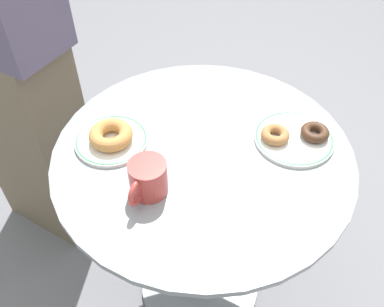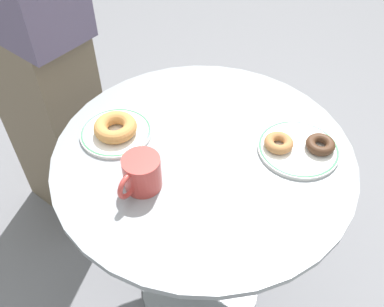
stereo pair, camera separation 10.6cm
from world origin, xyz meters
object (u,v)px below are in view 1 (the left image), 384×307
(plate_left, at_px, (110,140))
(donut_chocolate, at_px, (314,132))
(cafe_table, at_px, (201,208))
(donut_old_fashioned, at_px, (110,135))
(coffee_mug, at_px, (147,179))
(plate_right, at_px, (293,138))
(person_figure, at_px, (1,53))
(donut_cinnamon, at_px, (274,134))

(plate_left, distance_m, donut_chocolate, 0.54)
(cafe_table, distance_m, plate_left, 0.35)
(donut_old_fashioned, xyz_separation_m, coffee_mug, (0.11, -0.16, 0.01))
(plate_right, relative_size, person_figure, 0.13)
(cafe_table, distance_m, person_figure, 0.77)
(plate_right, distance_m, donut_cinnamon, 0.06)
(plate_left, bearing_deg, donut_old_fashioned, -62.38)
(plate_right, xyz_separation_m, person_figure, (-0.85, 0.31, 0.06))
(donut_old_fashioned, bearing_deg, donut_cinnamon, 0.98)
(donut_cinnamon, height_order, coffee_mug, coffee_mug)
(cafe_table, relative_size, donut_old_fashioned, 6.82)
(donut_old_fashioned, distance_m, coffee_mug, 0.19)
(cafe_table, bearing_deg, donut_cinnamon, 11.28)
(plate_left, xyz_separation_m, donut_cinnamon, (0.43, 0.00, 0.02))
(donut_chocolate, bearing_deg, plate_right, -175.78)
(donut_old_fashioned, height_order, coffee_mug, coffee_mug)
(cafe_table, xyz_separation_m, plate_right, (0.24, 0.04, 0.25))
(donut_old_fashioned, height_order, donut_cinnamon, donut_old_fashioned)
(donut_old_fashioned, bearing_deg, plate_right, 1.43)
(donut_old_fashioned, bearing_deg, donut_chocolate, 1.71)
(donut_cinnamon, bearing_deg, coffee_mug, -152.23)
(cafe_table, height_order, donut_cinnamon, donut_cinnamon)
(plate_left, relative_size, donut_cinnamon, 2.56)
(coffee_mug, bearing_deg, donut_old_fashioned, 123.75)
(plate_right, bearing_deg, coffee_mug, -155.07)
(plate_left, distance_m, plate_right, 0.48)
(plate_right, distance_m, donut_chocolate, 0.06)
(cafe_table, distance_m, plate_right, 0.35)
(person_figure, bearing_deg, coffee_mug, -45.50)
(plate_right, bearing_deg, plate_left, -179.17)
(plate_left, bearing_deg, coffee_mug, -56.43)
(plate_left, xyz_separation_m, donut_old_fashioned, (0.00, -0.01, 0.02))
(donut_old_fashioned, xyz_separation_m, person_figure, (-0.37, 0.33, 0.04))
(donut_chocolate, bearing_deg, person_figure, 161.02)
(donut_chocolate, distance_m, coffee_mug, 0.46)
(coffee_mug, bearing_deg, cafe_table, 44.92)
(plate_left, bearing_deg, donut_cinnamon, 0.30)
(donut_cinnamon, bearing_deg, cafe_table, -168.72)
(donut_old_fashioned, relative_size, coffee_mug, 0.92)
(plate_right, xyz_separation_m, coffee_mug, (-0.37, -0.17, 0.04))
(plate_left, bearing_deg, plate_right, 0.83)
(donut_old_fashioned, distance_m, person_figure, 0.50)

